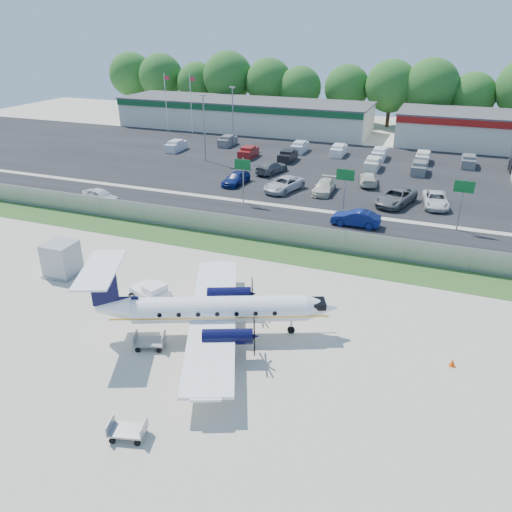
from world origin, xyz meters
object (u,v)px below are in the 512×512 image
(baggage_cart_far, at_px, (128,430))
(service_container, at_px, (62,260))
(pushback_tug, at_px, (151,293))
(aircraft, at_px, (214,309))
(baggage_cart_near, at_px, (150,341))

(baggage_cart_far, height_order, service_container, service_container)
(pushback_tug, xyz_separation_m, baggage_cart_far, (5.75, -11.43, -0.28))
(baggage_cart_far, bearing_deg, pushback_tug, 116.71)
(pushback_tug, distance_m, baggage_cart_far, 12.80)
(aircraft, bearing_deg, pushback_tug, 160.41)
(pushback_tug, xyz_separation_m, service_container, (-8.73, 1.21, 0.53))
(service_container, bearing_deg, baggage_cart_far, -41.13)
(baggage_cart_far, bearing_deg, aircraft, 88.81)
(aircraft, distance_m, baggage_cart_near, 4.34)
(pushback_tug, bearing_deg, service_container, 172.08)
(aircraft, height_order, baggage_cart_near, aircraft)
(baggage_cart_far, bearing_deg, baggage_cart_near, 113.68)
(baggage_cart_near, height_order, service_container, service_container)
(pushback_tug, height_order, baggage_cart_far, pushback_tug)
(aircraft, height_order, pushback_tug, aircraft)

